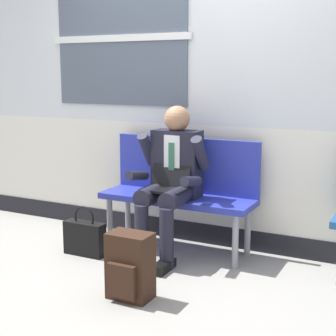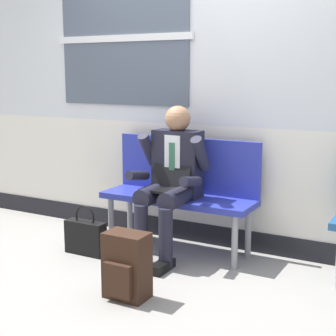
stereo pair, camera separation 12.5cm
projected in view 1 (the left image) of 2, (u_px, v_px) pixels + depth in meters
ground_plane at (158, 267)px, 3.99m from camera, size 18.00×18.00×0.00m
station_wall at (198, 72)px, 4.38m from camera, size 5.47×0.17×3.01m
bench_with_person at (181, 186)px, 4.33m from camera, size 1.31×0.42×0.95m
person_seated at (170, 178)px, 4.13m from camera, size 0.57×0.70×1.23m
backpack at (130, 267)px, 3.40m from camera, size 0.29×0.23×0.45m
handbag at (85, 238)px, 4.23m from camera, size 0.36×0.11×0.42m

